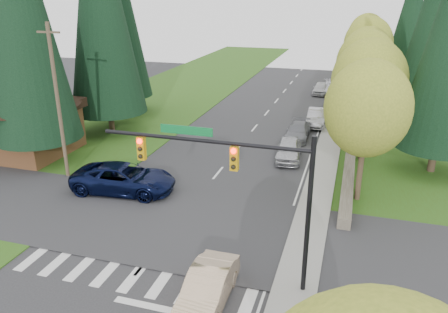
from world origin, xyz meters
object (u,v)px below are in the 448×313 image
at_px(sedan_champagne, 207,289).
at_px(suv_navy, 124,178).
at_px(parked_car_e, 331,88).
at_px(parked_car_d, 321,88).
at_px(parked_car_b, 298,131).
at_px(parked_car_a, 289,149).
at_px(parked_car_c, 317,117).

relative_size(sedan_champagne, suv_navy, 0.70).
bearing_deg(parked_car_e, parked_car_d, -160.52).
xyz_separation_m(parked_car_b, parked_car_d, (0.25, 17.88, 0.06)).
bearing_deg(parked_car_e, sedan_champagne, -97.44).
distance_m(sedan_champagne, parked_car_d, 39.88).
bearing_deg(parked_car_b, suv_navy, -123.67).
distance_m(parked_car_a, parked_car_c, 9.52).
xyz_separation_m(parked_car_a, parked_car_d, (0.25, 22.94, -0.06)).
bearing_deg(parked_car_e, parked_car_c, -95.97).
xyz_separation_m(suv_navy, parked_car_c, (9.94, 18.00, -0.13)).
height_order(suv_navy, parked_car_d, suv_navy).
relative_size(suv_navy, parked_car_d, 1.54).
distance_m(suv_navy, parked_car_b, 16.24).
height_order(parked_car_a, parked_car_b, parked_car_a).
height_order(suv_navy, parked_car_b, suv_navy).
xyz_separation_m(suv_navy, parked_car_b, (8.86, 13.61, -0.24)).
height_order(parked_car_a, parked_car_e, parked_car_a).
bearing_deg(parked_car_e, parked_car_a, -98.11).
distance_m(parked_car_b, parked_car_d, 17.88).
height_order(suv_navy, parked_car_e, suv_navy).
relative_size(sedan_champagne, parked_car_e, 0.91).
relative_size(parked_car_c, parked_car_e, 0.93).
bearing_deg(parked_car_a, parked_car_c, 78.20).
distance_m(parked_car_a, parked_car_b, 5.06).
distance_m(suv_navy, parked_car_c, 20.56).
distance_m(parked_car_b, parked_car_c, 4.53).
relative_size(sedan_champagne, parked_car_d, 1.08).
bearing_deg(parked_car_c, parked_car_e, 87.96).
bearing_deg(sedan_champagne, parked_car_c, 85.70).
relative_size(parked_car_a, parked_car_d, 1.08).
xyz_separation_m(parked_car_d, parked_car_e, (1.15, 0.52, 0.01)).
bearing_deg(parked_car_c, parked_car_a, -97.32).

